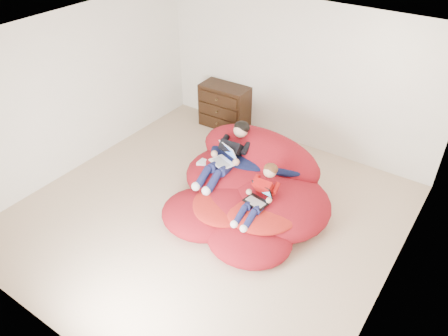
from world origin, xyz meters
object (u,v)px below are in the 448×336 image
Objects in this scene: dresser at (225,106)px; beanbag_pile at (251,187)px; laptop_black at (259,196)px; older_boy at (229,152)px; younger_boy at (261,192)px; laptop_white at (225,157)px.

beanbag_pile reaches higher than dresser.
dresser is 2.63× the size of laptop_black.
older_boy reaches higher than dresser.
younger_boy reaches higher than laptop_black.
older_boy reaches higher than laptop_black.
younger_boy is at bearing 90.00° from laptop_black.
laptop_white is at bearing -90.00° from older_boy.
dresser reaches higher than laptop_white.
older_boy is 0.11m from laptop_white.
younger_boy is at bearing -45.74° from dresser.
older_boy is at bearing 148.02° from laptop_black.
younger_boy is at bearing -44.62° from beanbag_pile.
beanbag_pile is at bearing 1.83° from laptop_white.
beanbag_pile is 0.59m from laptop_white.
laptop_white is at bearing -55.42° from dresser.
older_boy is 0.96m from younger_boy.
older_boy is at bearing -53.58° from dresser.
beanbag_pile reaches higher than laptop_black.
older_boy reaches higher than laptop_white.
laptop_black is (0.83, -0.52, -0.11)m from older_boy.
older_boy is 1.34× the size of younger_boy.
dresser is 2.10× the size of laptop_white.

